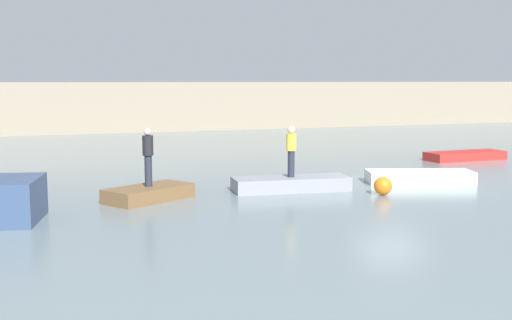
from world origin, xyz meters
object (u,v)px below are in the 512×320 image
at_px(rowboat_brown, 149,193).
at_px(rowboat_white, 420,177).
at_px(mooring_buoy, 383,186).
at_px(person_dark_shirt, 148,154).
at_px(person_yellow_shirt, 291,148).
at_px(rowboat_grey, 291,184).
at_px(rowboat_red, 465,156).

height_order(rowboat_brown, rowboat_white, same).
relative_size(rowboat_brown, mooring_buoy, 4.55).
xyz_separation_m(rowboat_white, mooring_buoy, (-2.51, -1.67, 0.08)).
relative_size(person_dark_shirt, mooring_buoy, 3.02).
distance_m(person_yellow_shirt, person_dark_shirt, 4.68).
bearing_deg(rowboat_brown, rowboat_grey, -28.93).
bearing_deg(mooring_buoy, person_dark_shirt, 167.02).
bearing_deg(person_yellow_shirt, person_dark_shirt, -178.87).
xyz_separation_m(rowboat_brown, person_yellow_shirt, (4.68, 0.09, 1.17)).
bearing_deg(mooring_buoy, person_yellow_shirt, 144.24).
distance_m(rowboat_white, person_dark_shirt, 9.66).
bearing_deg(mooring_buoy, rowboat_white, 33.65).
relative_size(rowboat_white, person_dark_shirt, 2.10).
distance_m(rowboat_brown, mooring_buoy, 7.27).
height_order(rowboat_brown, person_dark_shirt, person_dark_shirt).
bearing_deg(rowboat_grey, person_yellow_shirt, 0.00).
height_order(rowboat_white, mooring_buoy, mooring_buoy).
bearing_deg(rowboat_brown, mooring_buoy, -43.05).
relative_size(rowboat_grey, mooring_buoy, 6.54).
bearing_deg(rowboat_grey, mooring_buoy, -28.87).
height_order(rowboat_white, person_dark_shirt, person_dark_shirt).
xyz_separation_m(rowboat_white, person_yellow_shirt, (-4.90, 0.06, 1.17)).
bearing_deg(rowboat_red, mooring_buoy, -143.90).
xyz_separation_m(rowboat_red, person_yellow_shirt, (-10.67, -4.80, 1.19)).
xyz_separation_m(rowboat_red, person_dark_shirt, (-15.35, -4.89, 1.21)).
relative_size(person_yellow_shirt, mooring_buoy, 2.87).
relative_size(rowboat_red, person_dark_shirt, 2.15).
bearing_deg(rowboat_brown, rowboat_white, -29.85).
bearing_deg(rowboat_brown, rowboat_red, -12.39).
bearing_deg(rowboat_red, rowboat_white, -142.07).
relative_size(rowboat_grey, rowboat_red, 1.01).
bearing_deg(rowboat_grey, rowboat_red, 31.10).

